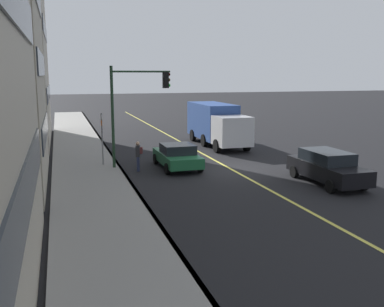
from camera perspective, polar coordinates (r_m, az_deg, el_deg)
The scene contains 10 objects.
ground at distance 24.14m, azimuth 5.37°, elevation -2.20°, with size 200.00×200.00×0.00m, color black.
sidewalk_slab at distance 22.42m, azimuth -13.12°, elevation -3.20°, with size 80.00×3.69×0.15m, color gray.
curb_edge at distance 22.59m, azimuth -8.65°, elevation -2.94°, with size 80.00×0.16×0.15m, color slate.
lane_stripe_center at distance 24.14m, azimuth 5.38°, elevation -2.18°, with size 80.00×0.16×0.01m, color #D8CC4C.
car_green at distance 24.51m, azimuth -1.95°, elevation -0.30°, with size 4.37×2.04×1.38m.
car_black at distance 22.00m, azimuth 17.20°, elevation -1.65°, with size 4.77×1.94×1.59m.
truck_blue at distance 32.56m, azimuth 3.19°, elevation 3.97°, with size 8.02×2.45×3.03m.
pedestrian_with_backpack at distance 23.88m, azimuth -7.01°, elevation -0.06°, with size 0.43×0.43×1.62m.
traffic_light_mast at distance 24.18m, azimuth -7.46°, elevation 6.97°, with size 0.28×3.31×5.65m.
street_sign_post at distance 25.18m, azimuth -11.64°, elevation 2.31°, with size 0.60×0.08×3.07m.
Camera 1 is at (-21.79, 9.02, 5.19)m, focal length 40.93 mm.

